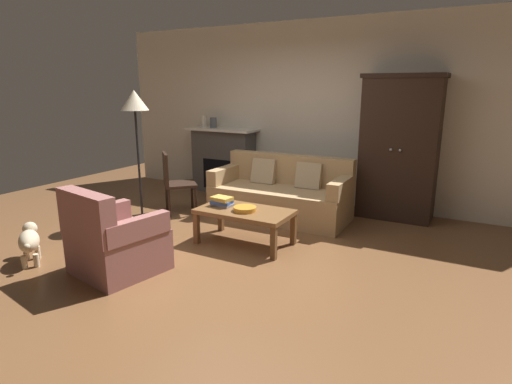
{
  "coord_description": "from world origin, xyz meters",
  "views": [
    {
      "loc": [
        2.44,
        -3.76,
        1.82
      ],
      "look_at": [
        0.02,
        0.63,
        0.55
      ],
      "focal_mm": 29.43,
      "sensor_mm": 36.0,
      "label": 1
    }
  ],
  "objects_px": {
    "mantel_vase_slate": "(213,123)",
    "armchair_near_left": "(114,242)",
    "armoire": "(399,148)",
    "dog": "(29,240)",
    "book_stack": "(222,201)",
    "couch": "(281,195)",
    "floor_lamp": "(135,108)",
    "mantel_vase_cream": "(204,121)",
    "coffee_table": "(245,214)",
    "fruit_bowl": "(245,209)",
    "side_chair_wooden": "(174,179)",
    "fireplace": "(223,160)"
  },
  "relations": [
    {
      "from": "armoire",
      "to": "armchair_near_left",
      "type": "relative_size",
      "value": 2.21
    },
    {
      "from": "couch",
      "to": "mantel_vase_slate",
      "type": "height_order",
      "value": "mantel_vase_slate"
    },
    {
      "from": "fruit_bowl",
      "to": "book_stack",
      "type": "relative_size",
      "value": 1.03
    },
    {
      "from": "couch",
      "to": "mantel_vase_slate",
      "type": "relative_size",
      "value": 11.04
    },
    {
      "from": "book_stack",
      "to": "mantel_vase_cream",
      "type": "height_order",
      "value": "mantel_vase_cream"
    },
    {
      "from": "armoire",
      "to": "coffee_table",
      "type": "relative_size",
      "value": 1.8
    },
    {
      "from": "side_chair_wooden",
      "to": "coffee_table",
      "type": "bearing_deg",
      "value": -20.56
    },
    {
      "from": "armoire",
      "to": "mantel_vase_cream",
      "type": "distance_m",
      "value": 3.34
    },
    {
      "from": "fireplace",
      "to": "armchair_near_left",
      "type": "relative_size",
      "value": 1.41
    },
    {
      "from": "book_stack",
      "to": "couch",
      "type": "bearing_deg",
      "value": 78.03
    },
    {
      "from": "coffee_table",
      "to": "fruit_bowl",
      "type": "xyz_separation_m",
      "value": [
        0.03,
        -0.05,
        0.08
      ]
    },
    {
      "from": "armchair_near_left",
      "to": "floor_lamp",
      "type": "height_order",
      "value": "floor_lamp"
    },
    {
      "from": "mantel_vase_cream",
      "to": "mantel_vase_slate",
      "type": "distance_m",
      "value": 0.2
    },
    {
      "from": "side_chair_wooden",
      "to": "fruit_bowl",
      "type": "bearing_deg",
      "value": -21.68
    },
    {
      "from": "armchair_near_left",
      "to": "dog",
      "type": "bearing_deg",
      "value": -165.02
    },
    {
      "from": "fireplace",
      "to": "book_stack",
      "type": "distance_m",
      "value": 2.4
    },
    {
      "from": "couch",
      "to": "fruit_bowl",
      "type": "bearing_deg",
      "value": -84.96
    },
    {
      "from": "mantel_vase_slate",
      "to": "dog",
      "type": "relative_size",
      "value": 0.36
    },
    {
      "from": "floor_lamp",
      "to": "dog",
      "type": "xyz_separation_m",
      "value": [
        -0.04,
        -1.61,
        -1.29
      ]
    },
    {
      "from": "armoire",
      "to": "mantel_vase_slate",
      "type": "height_order",
      "value": "armoire"
    },
    {
      "from": "mantel_vase_slate",
      "to": "armchair_near_left",
      "type": "xyz_separation_m",
      "value": [
        1.06,
        -3.31,
        -0.89
      ]
    },
    {
      "from": "mantel_vase_slate",
      "to": "dog",
      "type": "xyz_separation_m",
      "value": [
        0.09,
        -3.57,
        -0.96
      ]
    },
    {
      "from": "armoire",
      "to": "floor_lamp",
      "type": "bearing_deg",
      "value": -147.74
    },
    {
      "from": "fireplace",
      "to": "couch",
      "type": "bearing_deg",
      "value": -29.47
    },
    {
      "from": "mantel_vase_slate",
      "to": "armchair_near_left",
      "type": "distance_m",
      "value": 3.59
    },
    {
      "from": "fruit_bowl",
      "to": "mantel_vase_slate",
      "type": "distance_m",
      "value": 2.85
    },
    {
      "from": "floor_lamp",
      "to": "mantel_vase_cream",
      "type": "bearing_deg",
      "value": 99.43
    },
    {
      "from": "fruit_bowl",
      "to": "side_chair_wooden",
      "type": "height_order",
      "value": "side_chair_wooden"
    },
    {
      "from": "side_chair_wooden",
      "to": "floor_lamp",
      "type": "bearing_deg",
      "value": -105.98
    },
    {
      "from": "armoire",
      "to": "dog",
      "type": "relative_size",
      "value": 4.08
    },
    {
      "from": "floor_lamp",
      "to": "mantel_vase_slate",
      "type": "bearing_deg",
      "value": 93.66
    },
    {
      "from": "side_chair_wooden",
      "to": "floor_lamp",
      "type": "xyz_separation_m",
      "value": [
        -0.15,
        -0.52,
        1.03
      ]
    },
    {
      "from": "armoire",
      "to": "couch",
      "type": "relative_size",
      "value": 1.02
    },
    {
      "from": "book_stack",
      "to": "side_chair_wooden",
      "type": "relative_size",
      "value": 0.29
    },
    {
      "from": "armoire",
      "to": "coffee_table",
      "type": "distance_m",
      "value": 2.44
    },
    {
      "from": "armoire",
      "to": "armchair_near_left",
      "type": "height_order",
      "value": "armoire"
    },
    {
      "from": "armoire",
      "to": "couch",
      "type": "height_order",
      "value": "armoire"
    },
    {
      "from": "fruit_bowl",
      "to": "mantel_vase_cream",
      "type": "height_order",
      "value": "mantel_vase_cream"
    },
    {
      "from": "fruit_bowl",
      "to": "dog",
      "type": "height_order",
      "value": "fruit_bowl"
    },
    {
      "from": "book_stack",
      "to": "mantel_vase_cream",
      "type": "bearing_deg",
      "value": 130.01
    },
    {
      "from": "mantel_vase_slate",
      "to": "armchair_near_left",
      "type": "relative_size",
      "value": 0.2
    },
    {
      "from": "side_chair_wooden",
      "to": "fireplace",
      "type": "bearing_deg",
      "value": 93.74
    },
    {
      "from": "dog",
      "to": "side_chair_wooden",
      "type": "bearing_deg",
      "value": 85.0
    },
    {
      "from": "book_stack",
      "to": "mantel_vase_slate",
      "type": "xyz_separation_m",
      "value": [
        -1.48,
        2.0,
        0.73
      ]
    },
    {
      "from": "fruit_bowl",
      "to": "armchair_near_left",
      "type": "xyz_separation_m",
      "value": [
        -0.77,
        -1.26,
        -0.13
      ]
    },
    {
      "from": "fireplace",
      "to": "book_stack",
      "type": "xyz_separation_m",
      "value": [
        1.3,
        -2.02,
        -0.09
      ]
    },
    {
      "from": "fruit_bowl",
      "to": "armchair_near_left",
      "type": "distance_m",
      "value": 1.48
    },
    {
      "from": "book_stack",
      "to": "side_chair_wooden",
      "type": "height_order",
      "value": "side_chair_wooden"
    },
    {
      "from": "armchair_near_left",
      "to": "armoire",
      "type": "bearing_deg",
      "value": 57.48
    },
    {
      "from": "fruit_bowl",
      "to": "armoire",
      "type": "bearing_deg",
      "value": 56.76
    }
  ]
}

